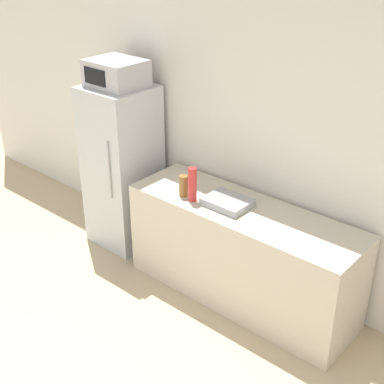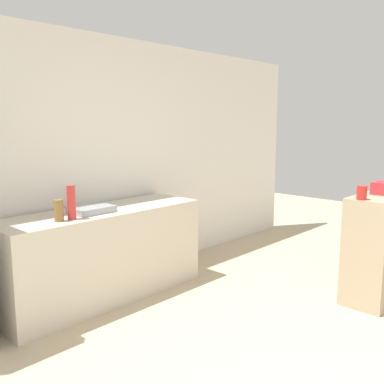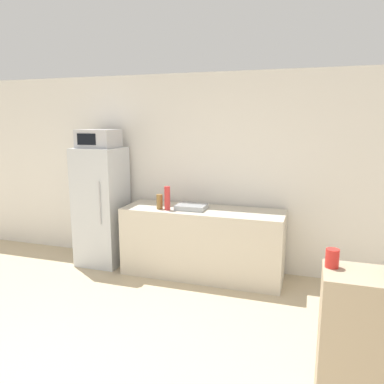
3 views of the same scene
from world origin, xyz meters
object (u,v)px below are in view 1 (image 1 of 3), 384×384
(microwave, at_px, (116,73))
(bottle_tall, at_px, (192,184))
(refrigerator, at_px, (123,167))
(bottle_short, at_px, (184,186))

(microwave, distance_m, bottle_tall, 1.29)
(microwave, bearing_deg, bottle_tall, -9.07)
(refrigerator, relative_size, microwave, 3.27)
(bottle_tall, bearing_deg, refrigerator, 170.86)
(refrigerator, height_order, bottle_tall, refrigerator)
(refrigerator, bearing_deg, bottle_short, -9.22)
(microwave, height_order, bottle_tall, microwave)
(bottle_tall, bearing_deg, bottle_short, 171.51)
(refrigerator, xyz_separation_m, bottle_short, (0.94, -0.15, 0.16))
(microwave, height_order, bottle_short, microwave)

